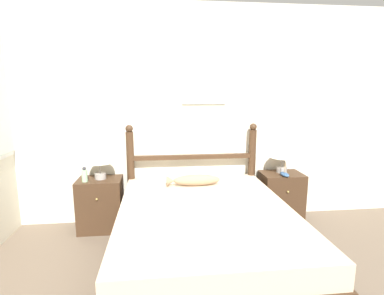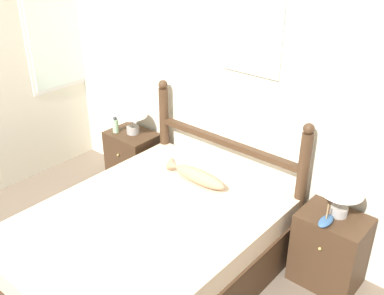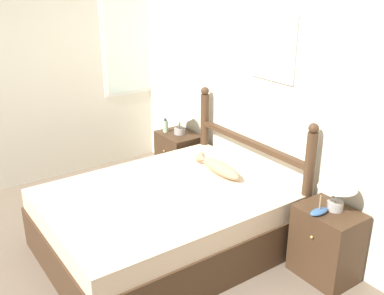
{
  "view_description": "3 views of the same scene",
  "coord_description": "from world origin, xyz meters",
  "px_view_note": "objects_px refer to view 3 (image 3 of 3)",
  "views": [
    {
      "loc": [
        -0.46,
        -1.83,
        1.56
      ],
      "look_at": [
        -0.13,
        1.13,
        1.0
      ],
      "focal_mm": 28.0,
      "sensor_mm": 36.0,
      "label": 1
    },
    {
      "loc": [
        1.92,
        -1.16,
        2.51
      ],
      "look_at": [
        0.02,
        1.07,
        0.99
      ],
      "focal_mm": 42.0,
      "sensor_mm": 36.0,
      "label": 2
    },
    {
      "loc": [
        2.87,
        -1.12,
        2.31
      ],
      "look_at": [
        -0.13,
        0.98,
        0.87
      ],
      "focal_mm": 42.0,
      "sensor_mm": 36.0,
      "label": 3
    }
  ],
  "objects_px": {
    "table_lamp_left": "(179,113)",
    "model_boat": "(319,211)",
    "nightstand_left": "(178,158)",
    "nightstand_right": "(326,244)",
    "bed": "(165,221)",
    "fish_pillow": "(219,168)",
    "bottle": "(166,126)",
    "table_lamp_right": "(338,181)"
  },
  "relations": [
    {
      "from": "bed",
      "to": "model_boat",
      "type": "xyz_separation_m",
      "value": [
        1.05,
        0.73,
        0.34
      ]
    },
    {
      "from": "table_lamp_left",
      "to": "bottle",
      "type": "distance_m",
      "value": 0.24
    },
    {
      "from": "table_lamp_left",
      "to": "model_boat",
      "type": "bearing_deg",
      "value": -3.44
    },
    {
      "from": "table_lamp_right",
      "to": "nightstand_left",
      "type": "bearing_deg",
      "value": -179.02
    },
    {
      "from": "table_lamp_right",
      "to": "model_boat",
      "type": "distance_m",
      "value": 0.27
    },
    {
      "from": "fish_pillow",
      "to": "bed",
      "type": "bearing_deg",
      "value": -87.5
    },
    {
      "from": "nightstand_right",
      "to": "model_boat",
      "type": "xyz_separation_m",
      "value": [
        -0.02,
        -0.11,
        0.32
      ]
    },
    {
      "from": "nightstand_left",
      "to": "model_boat",
      "type": "bearing_deg",
      "value": -3.11
    },
    {
      "from": "fish_pillow",
      "to": "table_lamp_left",
      "type": "bearing_deg",
      "value": 166.59
    },
    {
      "from": "bottle",
      "to": "fish_pillow",
      "type": "relative_size",
      "value": 0.29
    },
    {
      "from": "model_boat",
      "to": "fish_pillow",
      "type": "distance_m",
      "value": 1.08
    },
    {
      "from": "nightstand_left",
      "to": "nightstand_right",
      "type": "bearing_deg",
      "value": 0.0
    },
    {
      "from": "bed",
      "to": "fish_pillow",
      "type": "relative_size",
      "value": 3.5
    },
    {
      "from": "table_lamp_right",
      "to": "model_boat",
      "type": "height_order",
      "value": "table_lamp_right"
    },
    {
      "from": "model_boat",
      "to": "bed",
      "type": "bearing_deg",
      "value": -145.15
    },
    {
      "from": "bed",
      "to": "table_lamp_left",
      "type": "relative_size",
      "value": 6.11
    },
    {
      "from": "nightstand_left",
      "to": "table_lamp_right",
      "type": "bearing_deg",
      "value": 0.98
    },
    {
      "from": "nightstand_right",
      "to": "fish_pillow",
      "type": "bearing_deg",
      "value": -167.94
    },
    {
      "from": "nightstand_right",
      "to": "table_lamp_right",
      "type": "relative_size",
      "value": 1.81
    },
    {
      "from": "bottle",
      "to": "bed",
      "type": "bearing_deg",
      "value": -32.42
    },
    {
      "from": "table_lamp_right",
      "to": "table_lamp_left",
      "type": "bearing_deg",
      "value": -179.31
    },
    {
      "from": "table_lamp_left",
      "to": "model_boat",
      "type": "xyz_separation_m",
      "value": [
        2.1,
        -0.13,
        -0.22
      ]
    },
    {
      "from": "table_lamp_right",
      "to": "model_boat",
      "type": "bearing_deg",
      "value": -99.59
    },
    {
      "from": "table_lamp_left",
      "to": "nightstand_right",
      "type": "bearing_deg",
      "value": -0.3
    },
    {
      "from": "table_lamp_left",
      "to": "model_boat",
      "type": "height_order",
      "value": "table_lamp_left"
    },
    {
      "from": "nightstand_left",
      "to": "table_lamp_left",
      "type": "bearing_deg",
      "value": 40.91
    },
    {
      "from": "table_lamp_left",
      "to": "model_boat",
      "type": "relative_size",
      "value": 1.87
    },
    {
      "from": "bed",
      "to": "nightstand_right",
      "type": "height_order",
      "value": "nightstand_right"
    },
    {
      "from": "table_lamp_right",
      "to": "bottle",
      "type": "xyz_separation_m",
      "value": [
        -2.27,
        -0.12,
        -0.17
      ]
    },
    {
      "from": "bed",
      "to": "nightstand_left",
      "type": "bearing_deg",
      "value": 141.62
    },
    {
      "from": "nightstand_left",
      "to": "fish_pillow",
      "type": "height_order",
      "value": "fish_pillow"
    },
    {
      "from": "bottle",
      "to": "model_boat",
      "type": "bearing_deg",
      "value": -0.86
    },
    {
      "from": "bed",
      "to": "model_boat",
      "type": "bearing_deg",
      "value": 34.85
    },
    {
      "from": "table_lamp_left",
      "to": "table_lamp_right",
      "type": "xyz_separation_m",
      "value": [
        2.12,
        0.03,
        0.0
      ]
    },
    {
      "from": "nightstand_right",
      "to": "bottle",
      "type": "bearing_deg",
      "value": -177.95
    },
    {
      "from": "nightstand_left",
      "to": "model_boat",
      "type": "xyz_separation_m",
      "value": [
        2.11,
        -0.11,
        0.32
      ]
    },
    {
      "from": "nightstand_right",
      "to": "model_boat",
      "type": "distance_m",
      "value": 0.34
    },
    {
      "from": "bed",
      "to": "nightstand_left",
      "type": "xyz_separation_m",
      "value": [
        -1.07,
        0.84,
        0.02
      ]
    },
    {
      "from": "fish_pillow",
      "to": "table_lamp_right",
      "type": "bearing_deg",
      "value": 13.8
    },
    {
      "from": "bed",
      "to": "table_lamp_right",
      "type": "bearing_deg",
      "value": 39.39
    },
    {
      "from": "bed",
      "to": "nightstand_right",
      "type": "distance_m",
      "value": 1.36
    },
    {
      "from": "nightstand_right",
      "to": "model_boat",
      "type": "height_order",
      "value": "model_boat"
    }
  ]
}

